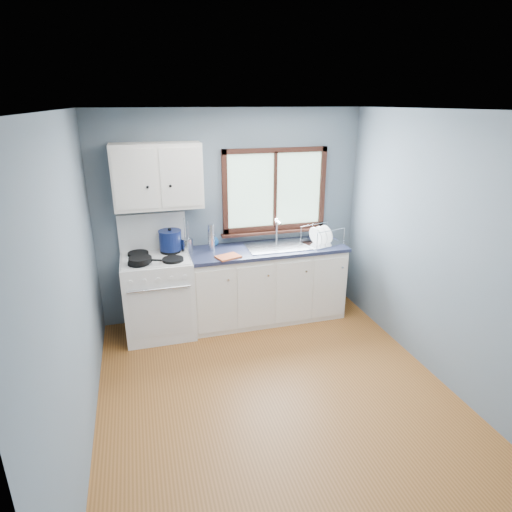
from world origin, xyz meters
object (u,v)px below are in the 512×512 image
object	(u,v)px
base_cabinets	(267,287)
dish_rack	(321,239)
stockpot	(170,240)
gas_range	(158,293)
thermos	(211,238)
sink	(281,251)
utensil_crock	(187,245)
skillet	(140,260)

from	to	relation	value
base_cabinets	dish_rack	xyz separation A→B (m)	(0.68, -0.04, 0.57)
base_cabinets	stockpot	world-z (taller)	stockpot
gas_range	base_cabinets	size ratio (longest dim) A/B	0.74
thermos	sink	bearing A→B (deg)	-5.31
sink	utensil_crock	xyz separation A→B (m)	(-1.11, 0.10, 0.14)
base_cabinets	sink	size ratio (longest dim) A/B	2.20
gas_range	dish_rack	bearing A→B (deg)	-0.70
skillet	dish_rack	xyz separation A→B (m)	(2.14, 0.15, -0.00)
thermos	gas_range	bearing A→B (deg)	-171.59
thermos	skillet	bearing A→B (deg)	-161.39
sink	thermos	size ratio (longest dim) A/B	2.66
base_cabinets	stockpot	bearing A→B (deg)	173.37
skillet	thermos	distance (m)	0.86
dish_rack	utensil_crock	bearing A→B (deg)	158.74
base_cabinets	stockpot	size ratio (longest dim) A/B	5.51
stockpot	dish_rack	world-z (taller)	stockpot
base_cabinets	dish_rack	size ratio (longest dim) A/B	3.61
sink	skillet	world-z (taller)	sink
gas_range	base_cabinets	bearing A→B (deg)	0.82
gas_range	thermos	size ratio (longest dim) A/B	4.30
thermos	stockpot	bearing A→B (deg)	173.51
utensil_crock	sink	bearing A→B (deg)	-5.38
skillet	utensil_crock	distance (m)	0.61
gas_range	thermos	distance (m)	0.88
base_cabinets	dish_rack	bearing A→B (deg)	-3.63
gas_range	skillet	xyz separation A→B (m)	(-0.16, -0.18, 0.49)
gas_range	thermos	world-z (taller)	gas_range
gas_range	sink	distance (m)	1.53
skillet	stockpot	world-z (taller)	stockpot
thermos	base_cabinets	bearing A→B (deg)	-6.72
stockpot	thermos	world-z (taller)	thermos
stockpot	utensil_crock	xyz separation A→B (m)	(0.19, -0.03, -0.07)
sink	base_cabinets	bearing A→B (deg)	179.87
sink	stockpot	xyz separation A→B (m)	(-1.30, 0.13, 0.22)
gas_range	sink	bearing A→B (deg)	0.71
sink	stockpot	distance (m)	1.32
base_cabinets	sink	distance (m)	0.48
gas_range	utensil_crock	world-z (taller)	gas_range
utensil_crock	base_cabinets	bearing A→B (deg)	-6.39
thermos	dish_rack	world-z (taller)	thermos
base_cabinets	utensil_crock	size ratio (longest dim) A/B	4.57
gas_range	thermos	xyz separation A→B (m)	(0.65, 0.10, 0.58)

